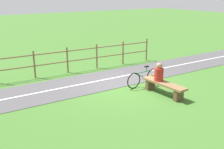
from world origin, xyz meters
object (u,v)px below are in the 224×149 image
object	(u,v)px
bench	(164,86)
backpack	(155,79)
bicycle	(143,78)
person_seated	(159,73)

from	to	relation	value
bench	backpack	world-z (taller)	bench
bench	backpack	bearing A→B (deg)	-31.92
bench	bicycle	bearing A→B (deg)	-1.58
bicycle	backpack	bearing A→B (deg)	-178.50
bench	person_seated	size ratio (longest dim) A/B	2.73
backpack	person_seated	bearing A→B (deg)	143.45
person_seated	bicycle	world-z (taller)	person_seated
bicycle	bench	bearing A→B (deg)	89.33
bench	person_seated	bearing A→B (deg)	-0.00
bench	person_seated	world-z (taller)	person_seated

